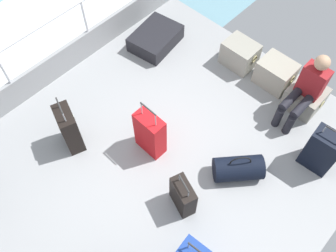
{
  "coord_description": "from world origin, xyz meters",
  "views": [
    {
      "loc": [
        1.61,
        -1.52,
        4.38
      ],
      "look_at": [
        -0.18,
        0.38,
        0.25
      ],
      "focal_mm": 38.96,
      "sensor_mm": 36.0,
      "label": 1
    }
  ],
  "objects_px": {
    "duffel_bag": "(238,168)",
    "suitcase_7": "(322,151)",
    "cargo_crate_1": "(276,73)",
    "suitcase_5": "(150,134)",
    "cargo_crate_2": "(305,98)",
    "cargo_crate_0": "(240,54)",
    "suitcase_3": "(69,129)",
    "suitcase_6": "(183,196)",
    "passenger_seated": "(306,89)",
    "suitcase_4": "(156,38)"
  },
  "relations": [
    {
      "from": "suitcase_4",
      "to": "suitcase_6",
      "type": "height_order",
      "value": "suitcase_6"
    },
    {
      "from": "cargo_crate_0",
      "to": "passenger_seated",
      "type": "xyz_separation_m",
      "value": [
        1.18,
        -0.18,
        0.34
      ]
    },
    {
      "from": "cargo_crate_1",
      "to": "cargo_crate_2",
      "type": "distance_m",
      "value": 0.56
    },
    {
      "from": "suitcase_3",
      "to": "suitcase_6",
      "type": "xyz_separation_m",
      "value": [
        1.68,
        0.36,
        -0.09
      ]
    },
    {
      "from": "cargo_crate_2",
      "to": "cargo_crate_1",
      "type": "bearing_deg",
      "value": 173.67
    },
    {
      "from": "passenger_seated",
      "to": "suitcase_6",
      "type": "distance_m",
      "value": 2.2
    },
    {
      "from": "passenger_seated",
      "to": "suitcase_5",
      "type": "height_order",
      "value": "passenger_seated"
    },
    {
      "from": "cargo_crate_1",
      "to": "suitcase_5",
      "type": "xyz_separation_m",
      "value": [
        -0.56,
        -2.09,
        0.14
      ]
    },
    {
      "from": "suitcase_4",
      "to": "suitcase_6",
      "type": "bearing_deg",
      "value": -38.77
    },
    {
      "from": "cargo_crate_1",
      "to": "suitcase_7",
      "type": "xyz_separation_m",
      "value": [
        1.19,
        -0.78,
        0.13
      ]
    },
    {
      "from": "suitcase_3",
      "to": "suitcase_5",
      "type": "bearing_deg",
      "value": 39.38
    },
    {
      "from": "cargo_crate_0",
      "to": "suitcase_7",
      "type": "bearing_deg",
      "value": -21.66
    },
    {
      "from": "cargo_crate_2",
      "to": "suitcase_4",
      "type": "bearing_deg",
      "value": -166.39
    },
    {
      "from": "suitcase_3",
      "to": "suitcase_7",
      "type": "xyz_separation_m",
      "value": [
        2.57,
        1.99,
        -0.01
      ]
    },
    {
      "from": "cargo_crate_1",
      "to": "suitcase_5",
      "type": "height_order",
      "value": "suitcase_5"
    },
    {
      "from": "passenger_seated",
      "to": "suitcase_3",
      "type": "xyz_separation_m",
      "value": [
        -1.93,
        -2.52,
        -0.2
      ]
    },
    {
      "from": "cargo_crate_2",
      "to": "suitcase_7",
      "type": "height_order",
      "value": "suitcase_7"
    },
    {
      "from": "suitcase_5",
      "to": "suitcase_6",
      "type": "xyz_separation_m",
      "value": [
        0.86,
        -0.31,
        -0.09
      ]
    },
    {
      "from": "suitcase_5",
      "to": "suitcase_6",
      "type": "relative_size",
      "value": 1.45
    },
    {
      "from": "cargo_crate_2",
      "to": "passenger_seated",
      "type": "xyz_separation_m",
      "value": [
        0.0,
        -0.18,
        0.37
      ]
    },
    {
      "from": "suitcase_7",
      "to": "duffel_bag",
      "type": "bearing_deg",
      "value": -127.77
    },
    {
      "from": "cargo_crate_2",
      "to": "suitcase_7",
      "type": "distance_m",
      "value": 0.97
    },
    {
      "from": "cargo_crate_0",
      "to": "duffel_bag",
      "type": "distance_m",
      "value": 1.95
    },
    {
      "from": "passenger_seated",
      "to": "suitcase_7",
      "type": "distance_m",
      "value": 0.86
    },
    {
      "from": "cargo_crate_0",
      "to": "passenger_seated",
      "type": "distance_m",
      "value": 1.25
    },
    {
      "from": "cargo_crate_0",
      "to": "suitcase_5",
      "type": "relative_size",
      "value": 0.59
    },
    {
      "from": "cargo_crate_1",
      "to": "suitcase_5",
      "type": "distance_m",
      "value": 2.17
    },
    {
      "from": "suitcase_3",
      "to": "cargo_crate_2",
      "type": "bearing_deg",
      "value": 54.39
    },
    {
      "from": "cargo_crate_1",
      "to": "cargo_crate_0",
      "type": "bearing_deg",
      "value": -175.05
    },
    {
      "from": "cargo_crate_2",
      "to": "suitcase_7",
      "type": "xyz_separation_m",
      "value": [
        0.63,
        -0.71,
        0.16
      ]
    },
    {
      "from": "cargo_crate_1",
      "to": "suitcase_5",
      "type": "relative_size",
      "value": 0.6
    },
    {
      "from": "cargo_crate_1",
      "to": "suitcase_5",
      "type": "bearing_deg",
      "value": -104.92
    },
    {
      "from": "suitcase_6",
      "to": "cargo_crate_1",
      "type": "bearing_deg",
      "value": 97.19
    },
    {
      "from": "cargo_crate_0",
      "to": "suitcase_3",
      "type": "distance_m",
      "value": 2.81
    },
    {
      "from": "duffel_bag",
      "to": "suitcase_7",
      "type": "bearing_deg",
      "value": 52.23
    },
    {
      "from": "cargo_crate_0",
      "to": "suitcase_7",
      "type": "distance_m",
      "value": 1.96
    },
    {
      "from": "cargo_crate_0",
      "to": "cargo_crate_2",
      "type": "height_order",
      "value": "cargo_crate_0"
    },
    {
      "from": "suitcase_4",
      "to": "duffel_bag",
      "type": "distance_m",
      "value": 2.61
    },
    {
      "from": "suitcase_4",
      "to": "duffel_bag",
      "type": "height_order",
      "value": "duffel_bag"
    },
    {
      "from": "cargo_crate_1",
      "to": "passenger_seated",
      "type": "xyz_separation_m",
      "value": [
        0.56,
        -0.24,
        0.34
      ]
    },
    {
      "from": "cargo_crate_0",
      "to": "suitcase_4",
      "type": "bearing_deg",
      "value": -154.47
    },
    {
      "from": "suitcase_6",
      "to": "suitcase_7",
      "type": "relative_size",
      "value": 0.78
    },
    {
      "from": "passenger_seated",
      "to": "duffel_bag",
      "type": "bearing_deg",
      "value": -90.53
    },
    {
      "from": "cargo_crate_2",
      "to": "suitcase_3",
      "type": "bearing_deg",
      "value": -125.61
    },
    {
      "from": "passenger_seated",
      "to": "suitcase_5",
      "type": "bearing_deg",
      "value": -121.05
    },
    {
      "from": "cargo_crate_1",
      "to": "suitcase_7",
      "type": "height_order",
      "value": "suitcase_7"
    },
    {
      "from": "suitcase_6",
      "to": "cargo_crate_2",
      "type": "bearing_deg",
      "value": 83.8
    },
    {
      "from": "suitcase_7",
      "to": "suitcase_6",
      "type": "bearing_deg",
      "value": -118.65
    },
    {
      "from": "cargo_crate_2",
      "to": "duffel_bag",
      "type": "distance_m",
      "value": 1.55
    },
    {
      "from": "passenger_seated",
      "to": "suitcase_7",
      "type": "height_order",
      "value": "passenger_seated"
    }
  ]
}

